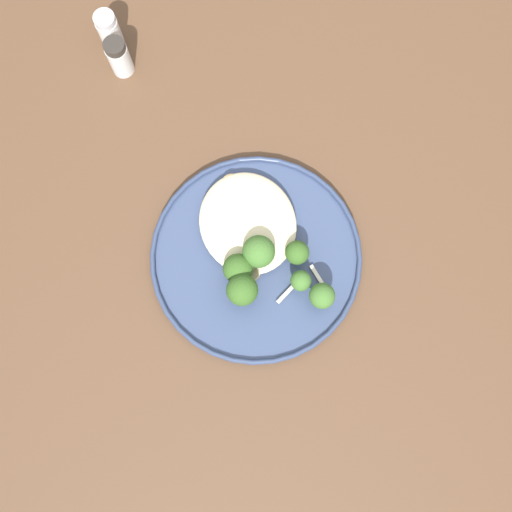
{
  "coord_description": "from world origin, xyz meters",
  "views": [
    {
      "loc": [
        0.14,
        -0.1,
        1.56
      ],
      "look_at": [
        -0.01,
        -0.04,
        0.76
      ],
      "focal_mm": 42.24,
      "sensor_mm": 36.0,
      "label": 1
    }
  ],
  "objects": [
    {
      "name": "broccoli_floret_rear_charred",
      "position": [
        -0.01,
        -0.04,
        0.79
      ],
      "size": [
        0.04,
        0.04,
        0.06
      ],
      "color": "#7A994C",
      "rests_on": "dinner_plate"
    },
    {
      "name": "ground",
      "position": [
        0.0,
        0.0,
        0.0
      ],
      "size": [
        6.0,
        6.0,
        0.0
      ],
      "primitive_type": "plane",
      "color": "#47423D"
    },
    {
      "name": "onion_sliver_long_sliver",
      "position": [
        0.0,
        -0.0,
        0.75
      ],
      "size": [
        0.02,
        0.04,
        0.0
      ],
      "primitive_type": "cube",
      "rotation": [
        0.0,
        0.0,
        5.01
      ],
      "color": "silver",
      "rests_on": "dinner_plate"
    },
    {
      "name": "pepper_shaker",
      "position": [
        -0.35,
        -0.12,
        0.77
      ],
      "size": [
        0.03,
        0.03,
        0.07
      ],
      "color": "white",
      "rests_on": "wooden_dining_table"
    },
    {
      "name": "onion_sliver_curled_piece",
      "position": [
        0.05,
        -0.02,
        0.75
      ],
      "size": [
        0.02,
        0.04,
        0.0
      ],
      "primitive_type": "cube",
      "rotation": [
        0.0,
        0.0,
        2.02
      ],
      "color": "silver",
      "rests_on": "dinner_plate"
    },
    {
      "name": "seared_scallop_rear_pale",
      "position": [
        -0.01,
        -0.03,
        0.76
      ],
      "size": [
        0.03,
        0.03,
        0.01
      ],
      "color": "#E5C689",
      "rests_on": "dinner_plate"
    },
    {
      "name": "onion_sliver_pale_crescent",
      "position": [
        0.05,
        0.03,
        0.75
      ],
      "size": [
        0.05,
        0.01,
        0.0
      ],
      "primitive_type": "cube",
      "rotation": [
        0.0,
        0.0,
        3.31
      ],
      "color": "silver",
      "rests_on": "dinner_plate"
    },
    {
      "name": "broccoli_floret_tall_stalk",
      "position": [
        0.0,
        -0.07,
        0.78
      ],
      "size": [
        0.04,
        0.04,
        0.05
      ],
      "color": "#89A356",
      "rests_on": "dinner_plate"
    },
    {
      "name": "seared_scallop_tilted_round",
      "position": [
        -0.07,
        -0.02,
        0.76
      ],
      "size": [
        0.03,
        0.03,
        0.01
      ],
      "color": "beige",
      "rests_on": "dinner_plate"
    },
    {
      "name": "dinner_plate",
      "position": [
        -0.01,
        -0.04,
        0.75
      ],
      "size": [
        0.29,
        0.29,
        0.02
      ],
      "color": "#38476B",
      "rests_on": "wooden_dining_table"
    },
    {
      "name": "seared_scallop_front_small",
      "position": [
        -0.05,
        -0.05,
        0.76
      ],
      "size": [
        0.02,
        0.02,
        0.01
      ],
      "color": "#E5C689",
      "rests_on": "dinner_plate"
    },
    {
      "name": "noodle_bed",
      "position": [
        -0.06,
        -0.04,
        0.76
      ],
      "size": [
        0.15,
        0.13,
        0.03
      ],
      "color": "beige",
      "rests_on": "dinner_plate"
    },
    {
      "name": "broccoli_floret_beside_noodles",
      "position": [
        0.07,
        0.02,
        0.78
      ],
      "size": [
        0.03,
        0.03,
        0.05
      ],
      "color": "#7A994C",
      "rests_on": "dinner_plate"
    },
    {
      "name": "wooden_dining_table",
      "position": [
        0.0,
        0.0,
        0.66
      ],
      "size": [
        1.4,
        1.0,
        0.74
      ],
      "color": "brown",
      "rests_on": "ground"
    },
    {
      "name": "broccoli_floret_small_sprig",
      "position": [
        0.04,
        0.0,
        0.78
      ],
      "size": [
        0.03,
        0.03,
        0.04
      ],
      "color": "#7A994C",
      "rests_on": "dinner_plate"
    },
    {
      "name": "broccoli_floret_split_head",
      "position": [
        0.01,
        0.01,
        0.78
      ],
      "size": [
        0.03,
        0.03,
        0.04
      ],
      "color": "#89A356",
      "rests_on": "dinner_plate"
    },
    {
      "name": "broccoli_floret_front_edge",
      "position": [
        0.03,
        -0.08,
        0.79
      ],
      "size": [
        0.04,
        0.04,
        0.06
      ],
      "color": "#7A994C",
      "rests_on": "dinner_plate"
    },
    {
      "name": "salt_shaker",
      "position": [
        -0.39,
        -0.12,
        0.77
      ],
      "size": [
        0.03,
        0.03,
        0.07
      ],
      "color": "white",
      "rests_on": "wooden_dining_table"
    },
    {
      "name": "seared_scallop_tiny_bay",
      "position": [
        -0.12,
        -0.04,
        0.76
      ],
      "size": [
        0.03,
        0.03,
        0.01
      ],
      "color": "#DBB77A",
      "rests_on": "dinner_plate"
    },
    {
      "name": "seared_scallop_on_noodles",
      "position": [
        0.01,
        -0.06,
        0.76
      ],
      "size": [
        0.02,
        0.02,
        0.01
      ],
      "color": "beige",
      "rests_on": "dinner_plate"
    }
  ]
}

